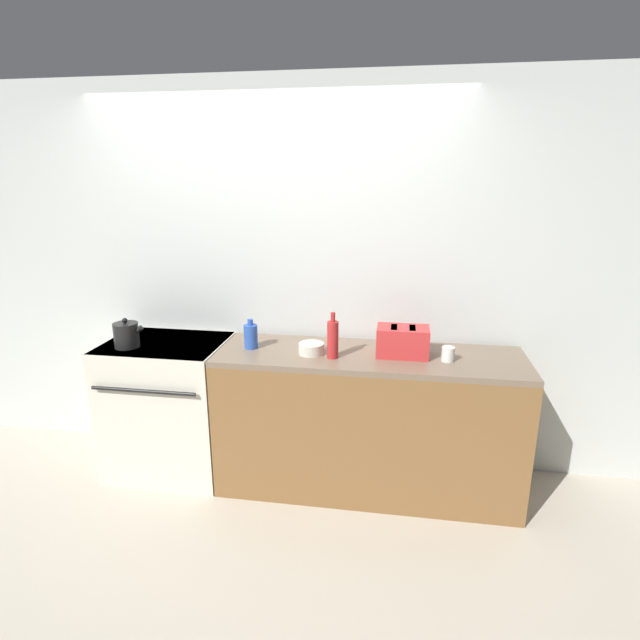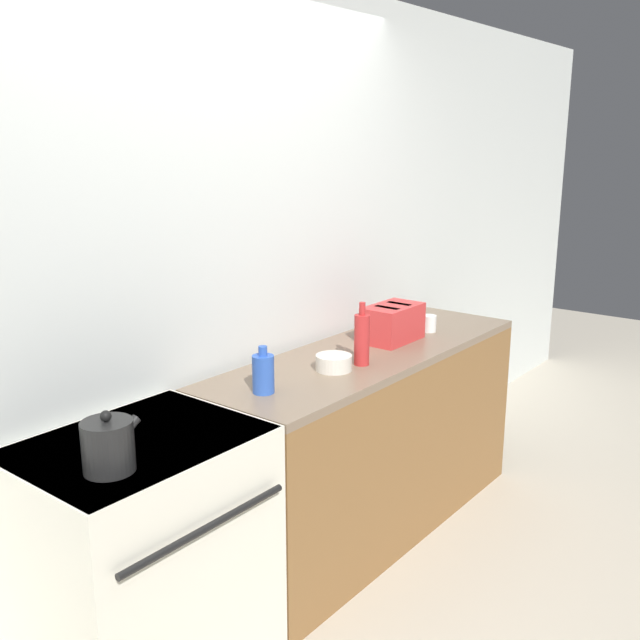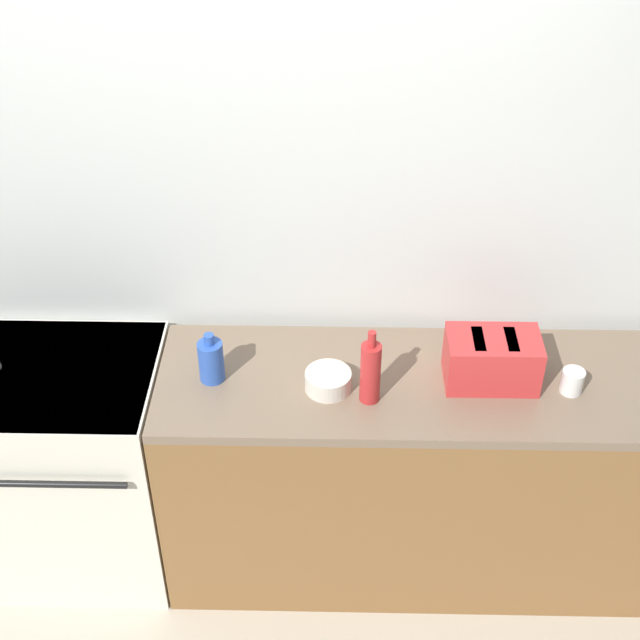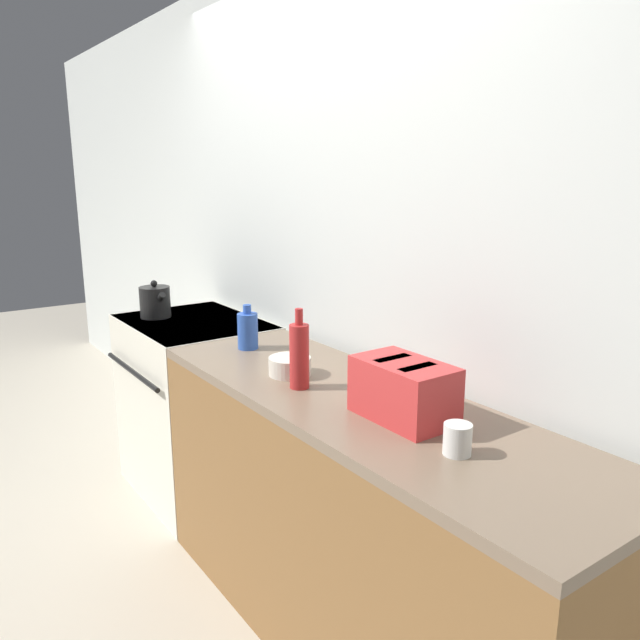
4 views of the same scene
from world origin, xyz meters
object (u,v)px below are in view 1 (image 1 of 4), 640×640
at_px(kettle, 127,335).
at_px(cup_white, 448,354).
at_px(bowl, 311,348).
at_px(toaster, 403,341).
at_px(stove, 170,405).
at_px(bottle_blue, 251,336).
at_px(bottle_red, 333,339).

xyz_separation_m(kettle, cup_white, (2.01, 0.06, -0.04)).
height_order(cup_white, bowl, cup_white).
height_order(toaster, bowl, toaster).
xyz_separation_m(stove, bottle_blue, (0.60, -0.02, 0.53)).
bearing_deg(bottle_blue, toaster, 0.71).
relative_size(bottle_red, bowl, 1.80).
relative_size(cup_white, bowl, 0.54).
bearing_deg(bowl, stove, 176.59).
bearing_deg(toaster, bottle_blue, -179.29).
bearing_deg(kettle, bowl, 2.90).
bearing_deg(stove, cup_white, -1.76).
xyz_separation_m(kettle, bottle_red, (1.33, 0.01, 0.04)).
xyz_separation_m(stove, cup_white, (1.82, -0.06, 0.49)).
xyz_separation_m(toaster, bowl, (-0.55, -0.06, -0.06)).
bearing_deg(cup_white, stove, 178.24).
bearing_deg(bottle_red, stove, 174.55).
relative_size(kettle, cup_white, 2.28).
height_order(toaster, bottle_blue, bottle_blue).
xyz_separation_m(bottle_blue, bottle_red, (0.54, -0.09, 0.04)).
xyz_separation_m(bottle_blue, cup_white, (1.22, -0.04, -0.04)).
distance_m(kettle, toaster, 1.75).
xyz_separation_m(stove, toaster, (1.55, -0.00, 0.54)).
height_order(bottle_red, cup_white, bottle_red).
bearing_deg(stove, kettle, -148.01).
height_order(stove, toaster, toaster).
relative_size(stove, kettle, 4.72).
distance_m(stove, bowl, 1.11).
bearing_deg(bowl, cup_white, 0.26).
distance_m(toaster, cup_white, 0.28).
relative_size(kettle, bottle_red, 0.69).
relative_size(bottle_blue, cup_white, 2.22).
bearing_deg(kettle, bottle_blue, 7.53).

